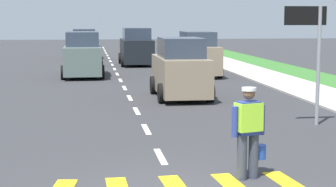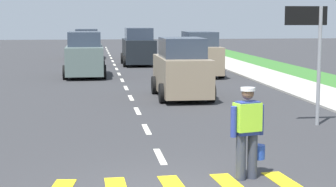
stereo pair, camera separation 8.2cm
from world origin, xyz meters
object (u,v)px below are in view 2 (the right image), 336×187
Objects in this scene: car_parked_far at (199,55)px; lane_direction_sign at (311,36)px; car_oncoming_second at (85,56)px; car_oncoming_third at (87,45)px; car_outgoing_ahead at (182,70)px; car_outgoing_far at (139,48)px; road_worker at (248,128)px.

lane_direction_sign is at bearing -88.02° from car_parked_far.
lane_direction_sign reaches higher than car_oncoming_second.
car_oncoming_third is (-6.14, 26.76, -1.43)m from lane_direction_sign.
car_parked_far reaches higher than car_oncoming_third.
car_outgoing_ahead is at bearing -80.37° from car_oncoming_third.
car_oncoming_second is (-3.21, -6.57, -0.03)m from car_outgoing_far.
car_outgoing_far is at bearing -62.59° from car_oncoming_third.
car_outgoing_ahead is at bearing 87.52° from road_worker.
car_parked_far reaches higher than road_worker.
car_oncoming_second is (-3.57, 8.23, 0.02)m from car_outgoing_ahead.
car_oncoming_third is (-5.67, 13.10, -0.05)m from car_parked_far.
car_oncoming_second is at bearing 113.44° from car_outgoing_ahead.
car_outgoing_far is at bearing 91.38° from car_outgoing_ahead.
car_oncoming_third is (-3.56, 20.97, -0.04)m from car_outgoing_ahead.
car_outgoing_far reaches higher than car_outgoing_ahead.
car_oncoming_third is at bearing 113.42° from car_parked_far.
road_worker is 0.40× the size of car_outgoing_far.
car_outgoing_far reaches higher than car_oncoming_third.
car_oncoming_third is 6.95m from car_outgoing_far.
lane_direction_sign reaches higher than car_parked_far.
car_outgoing_ahead is at bearing -88.62° from car_outgoing_far.
car_parked_far is 1.07× the size of car_oncoming_third.
car_outgoing_far is (-2.94, 20.59, -1.34)m from lane_direction_sign.
car_outgoing_ahead is 0.94× the size of car_outgoing_far.
lane_direction_sign reaches higher than car_outgoing_far.
car_outgoing_far is 7.31m from car_oncoming_second.
car_oncoming_second reaches higher than road_worker.
car_outgoing_far is at bearing 89.77° from road_worker.
lane_direction_sign is at bearing -65.90° from car_outgoing_ahead.
road_worker is 10.69m from car_outgoing_ahead.
car_parked_far is 1.00× the size of car_oncoming_second.
car_outgoing_ahead is 14.81m from car_outgoing_far.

